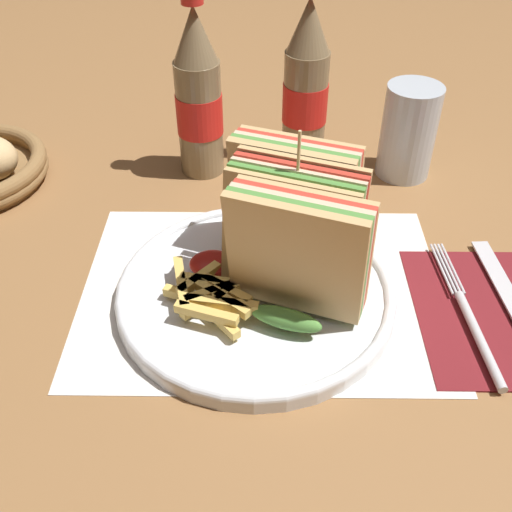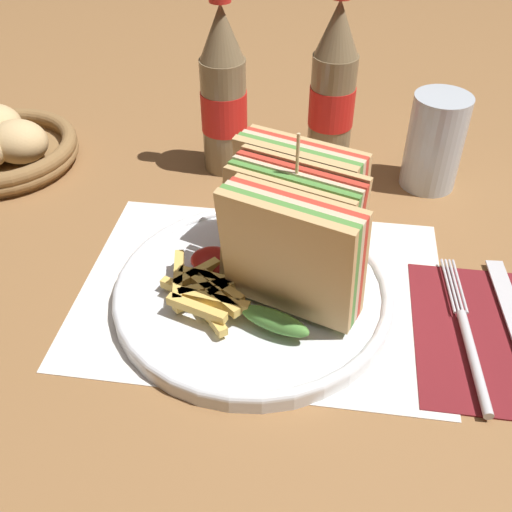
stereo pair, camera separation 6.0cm
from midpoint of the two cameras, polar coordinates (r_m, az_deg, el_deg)
ground_plane at (r=0.62m, az=-0.82°, el=-3.40°), size 4.00×4.00×0.00m
placemat at (r=0.62m, az=-2.14°, el=-3.57°), size 0.37×0.27×0.00m
plate_main at (r=0.60m, az=-2.86°, el=-3.50°), size 0.28×0.28×0.02m
club_sandwich at (r=0.57m, az=0.77°, el=2.69°), size 0.14×0.19×0.17m
fries_pile at (r=0.57m, az=-7.41°, el=-3.96°), size 0.09×0.10×0.02m
ketchup_blob at (r=0.61m, az=-6.99°, el=-0.85°), size 0.05×0.04×0.02m
napkin at (r=0.63m, az=18.86°, el=-5.29°), size 0.15×0.19×0.00m
fork at (r=0.60m, az=17.23°, el=-6.20°), size 0.03×0.20×0.01m
coke_bottle_near at (r=0.77m, az=-7.81°, el=14.64°), size 0.06×0.06×0.24m
coke_bottle_far at (r=0.79m, az=2.53°, el=15.73°), size 0.06×0.06×0.24m
glass_near at (r=0.79m, az=12.19°, el=11.44°), size 0.07×0.07×0.12m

